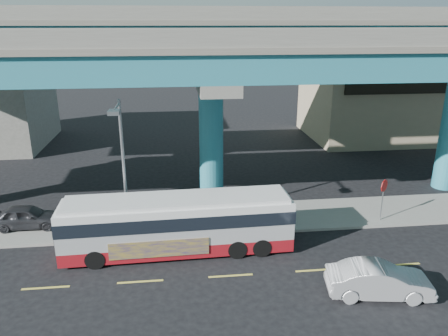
{
  "coord_description": "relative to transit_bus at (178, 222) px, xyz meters",
  "views": [
    {
      "loc": [
        -2.28,
        -17.15,
        10.84
      ],
      "look_at": [
        0.21,
        4.0,
        3.67
      ],
      "focal_mm": 35.0,
      "sensor_mm": 36.0,
      "label": 1
    }
  ],
  "objects": [
    {
      "name": "ground",
      "position": [
        2.25,
        -2.22,
        -1.57
      ],
      "size": [
        120.0,
        120.0,
        0.0
      ],
      "primitive_type": "plane",
      "color": "black",
      "rests_on": "ground"
    },
    {
      "name": "sidewalk",
      "position": [
        2.25,
        3.28,
        -1.49
      ],
      "size": [
        70.0,
        4.0,
        0.15
      ],
      "primitive_type": "cube",
      "color": "gray",
      "rests_on": "ground"
    },
    {
      "name": "lane_markings",
      "position": [
        2.25,
        -2.52,
        -1.56
      ],
      "size": [
        58.0,
        0.12,
        0.01
      ],
      "color": "#D8C64C",
      "rests_on": "ground"
    },
    {
      "name": "viaduct",
      "position": [
        2.25,
        6.88,
        7.57
      ],
      "size": [
        52.0,
        12.4,
        11.7
      ],
      "color": "teal",
      "rests_on": "ground"
    },
    {
      "name": "building_beige",
      "position": [
        20.25,
        20.76,
        1.94
      ],
      "size": [
        14.0,
        10.23,
        7.0
      ],
      "color": "tan",
      "rests_on": "ground"
    },
    {
      "name": "transit_bus",
      "position": [
        0.0,
        0.0,
        0.0
      ],
      "size": [
        11.21,
        2.68,
        2.86
      ],
      "rotation": [
        0.0,
        0.0,
        0.02
      ],
      "color": "maroon",
      "rests_on": "ground"
    },
    {
      "name": "sedan",
      "position": [
        8.15,
        -4.67,
        -0.86
      ],
      "size": [
        2.82,
        4.73,
        1.41
      ],
      "primitive_type": "imported",
      "rotation": [
        0.0,
        0.0,
        1.41
      ],
      "color": "#A6A6AA",
      "rests_on": "ground"
    },
    {
      "name": "parked_car",
      "position": [
        -8.16,
        3.34,
        -0.79
      ],
      "size": [
        1.52,
        3.69,
        1.25
      ],
      "primitive_type": "imported",
      "rotation": [
        0.0,
        0.0,
        1.57
      ],
      "color": "#2E2E33",
      "rests_on": "sidewalk"
    },
    {
      "name": "street_lamp",
      "position": [
        -2.59,
        1.23,
        3.28
      ],
      "size": [
        0.5,
        2.37,
        7.17
      ],
      "color": "gray",
      "rests_on": "sidewalk"
    },
    {
      "name": "stop_sign",
      "position": [
        11.41,
        1.96,
        0.33
      ],
      "size": [
        0.6,
        0.47,
        2.44
      ],
      "rotation": [
        0.0,
        0.0,
        0.26
      ],
      "color": "gray",
      "rests_on": "sidewalk"
    }
  ]
}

